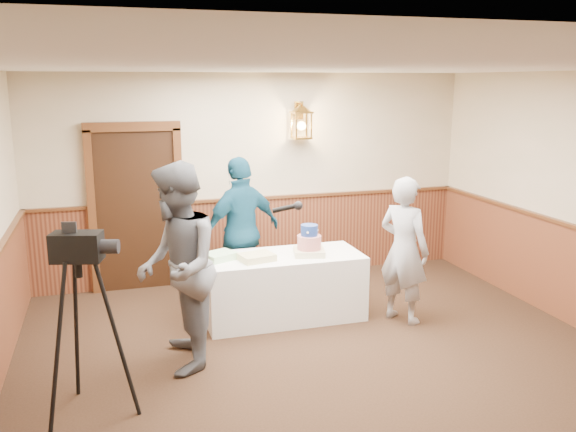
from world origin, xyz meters
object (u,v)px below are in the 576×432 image
(tiered_cake, at_px, (309,243))
(interviewer, at_px, (177,268))
(display_table, at_px, (283,286))
(baker, at_px, (404,250))
(sheet_cake_green, at_px, (220,256))
(assistant_p, at_px, (242,231))
(tv_camera_rig, at_px, (84,336))
(sheet_cake_yellow, at_px, (257,257))

(tiered_cake, xyz_separation_m, interviewer, (-1.58, -0.85, 0.10))
(display_table, xyz_separation_m, baker, (1.28, -0.47, 0.46))
(display_table, bearing_deg, sheet_cake_green, 176.71)
(sheet_cake_green, distance_m, assistant_p, 0.72)
(baker, bearing_deg, display_table, 39.20)
(sheet_cake_green, bearing_deg, tv_camera_rig, -130.78)
(tiered_cake, relative_size, assistant_p, 0.23)
(display_table, relative_size, assistant_p, 0.99)
(tiered_cake, distance_m, sheet_cake_yellow, 0.64)
(tiered_cake, relative_size, sheet_cake_green, 1.22)
(sheet_cake_green, bearing_deg, tiered_cake, -6.10)
(display_table, height_order, sheet_cake_yellow, sheet_cake_yellow)
(tiered_cake, relative_size, interviewer, 0.21)
(sheet_cake_yellow, distance_m, baker, 1.65)
(sheet_cake_yellow, height_order, sheet_cake_green, sheet_cake_green)
(sheet_cake_yellow, bearing_deg, tv_camera_rig, -140.59)
(tv_camera_rig, bearing_deg, tiered_cake, 47.39)
(tiered_cake, relative_size, sheet_cake_yellow, 1.12)
(display_table, xyz_separation_m, interviewer, (-1.29, -0.91, 0.61))
(sheet_cake_green, xyz_separation_m, interviewer, (-0.57, -0.95, 0.20))
(baker, height_order, tv_camera_rig, baker)
(sheet_cake_yellow, relative_size, baker, 0.22)
(sheet_cake_green, height_order, baker, baker)
(display_table, xyz_separation_m, tv_camera_rig, (-2.12, -1.58, 0.32))
(sheet_cake_green, bearing_deg, display_table, -3.29)
(display_table, height_order, sheet_cake_green, sheet_cake_green)
(sheet_cake_yellow, height_order, interviewer, interviewer)
(sheet_cake_green, bearing_deg, baker, -14.38)
(baker, height_order, assistant_p, assistant_p)
(interviewer, xyz_separation_m, assistant_p, (0.96, 1.55, -0.08))
(sheet_cake_yellow, relative_size, tv_camera_rig, 0.23)
(assistant_p, bearing_deg, display_table, 95.50)
(baker, relative_size, assistant_p, 0.92)
(interviewer, height_order, baker, interviewer)
(tiered_cake, relative_size, baker, 0.24)
(tiered_cake, xyz_separation_m, baker, (0.99, -0.40, -0.05))
(sheet_cake_yellow, bearing_deg, display_table, 19.13)
(baker, distance_m, assistant_p, 1.96)
(display_table, height_order, baker, baker)
(tiered_cake, bearing_deg, display_table, 167.14)
(assistant_p, bearing_deg, baker, 123.36)
(sheet_cake_yellow, xyz_separation_m, baker, (1.61, -0.35, 0.05))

